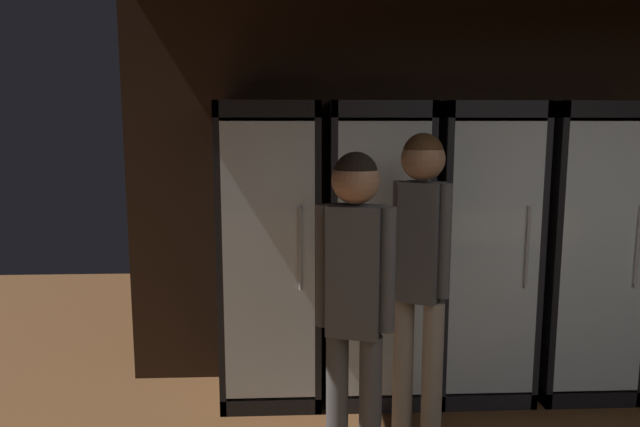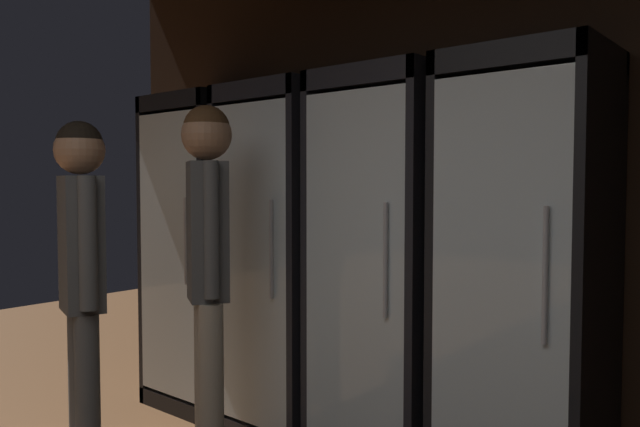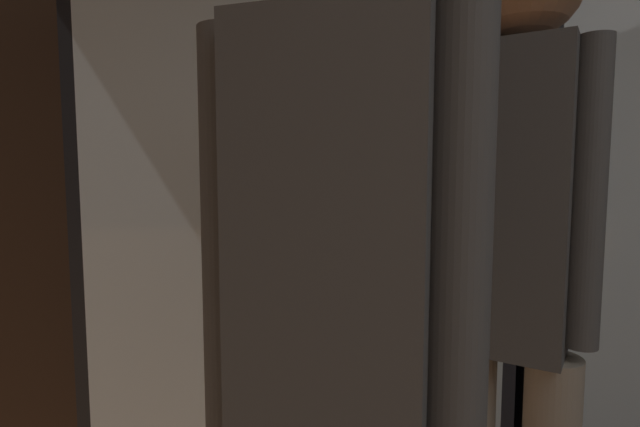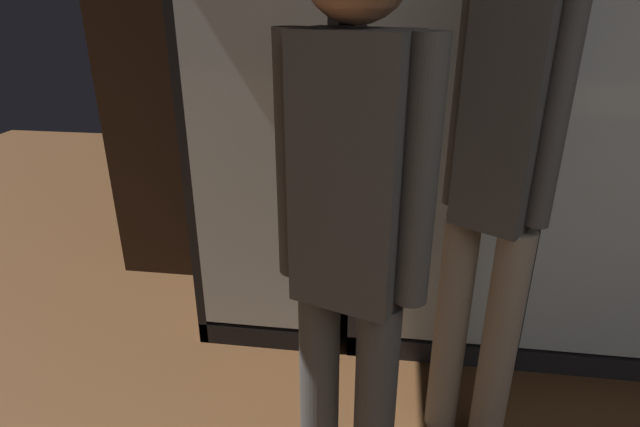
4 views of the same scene
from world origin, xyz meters
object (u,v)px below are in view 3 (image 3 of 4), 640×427
at_px(shopper_near, 335,321).
at_px(shopper_far, 516,242).
at_px(cooler_center, 586,251).
at_px(cooler_left, 395,250).
at_px(cooler_far_left, 204,251).

distance_m(shopper_near, shopper_far, 0.56).
relative_size(shopper_near, shopper_far, 0.96).
relative_size(cooler_center, shopper_far, 1.10).
bearing_deg(shopper_far, cooler_left, 101.22).
distance_m(cooler_center, shopper_far, 0.90).
bearing_deg(cooler_center, cooler_far_left, 179.88).
height_order(cooler_center, shopper_near, cooler_center).
bearing_deg(cooler_left, shopper_near, -102.94).
xyz_separation_m(cooler_center, shopper_near, (-0.94, -1.11, 0.10)).
xyz_separation_m(cooler_left, cooler_center, (0.69, -0.00, -0.00)).
height_order(cooler_center, shopper_far, cooler_center).
bearing_deg(cooler_far_left, shopper_far, -40.67).
bearing_deg(shopper_near, cooler_far_left, 111.20).
relative_size(cooler_left, shopper_near, 1.16).
bearing_deg(cooler_left, shopper_far, -78.78).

